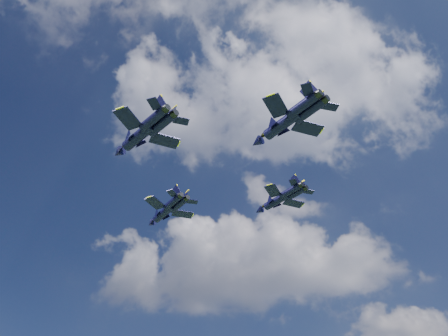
% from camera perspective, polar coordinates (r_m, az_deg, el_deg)
% --- Properties ---
extents(jet_lead, '(13.02, 11.91, 3.40)m').
position_cam_1_polar(jet_lead, '(101.54, -6.99, -5.16)').
color(jet_lead, black).
extents(jet_left, '(16.12, 12.84, 4.01)m').
position_cam_1_polar(jet_left, '(85.69, -9.90, 3.48)').
color(jet_left, black).
extents(jet_right, '(13.11, 10.60, 3.28)m').
position_cam_1_polar(jet_right, '(100.86, 5.86, -3.82)').
color(jet_right, black).
extents(jet_slot, '(16.23, 13.62, 4.11)m').
position_cam_1_polar(jet_slot, '(84.98, 6.44, 4.85)').
color(jet_slot, black).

